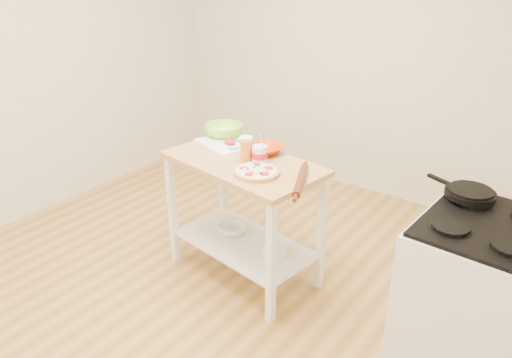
{
  "coord_description": "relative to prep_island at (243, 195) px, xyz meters",
  "views": [
    {
      "loc": [
        2.0,
        -2.04,
        2.19
      ],
      "look_at": [
        0.2,
        0.41,
        0.79
      ],
      "focal_mm": 35.0,
      "sensor_mm": 36.0,
      "label": 1
    }
  ],
  "objects": [
    {
      "name": "orange_bowl",
      "position": [
        0.05,
        0.21,
        0.28
      ],
      "size": [
        0.28,
        0.28,
        0.06
      ],
      "primitive_type": "imported",
      "rotation": [
        0.0,
        0.0,
        -0.25
      ],
      "color": "#D93A02",
      "rests_on": "prep_island"
    },
    {
      "name": "knife",
      "position": [
        -0.38,
        0.26,
        0.27
      ],
      "size": [
        0.27,
        0.05,
        0.01
      ],
      "rotation": [
        0.0,
        0.0,
        -0.14
      ],
      "color": "silver",
      "rests_on": "cutting_board"
    },
    {
      "name": "pizza",
      "position": [
        0.2,
        -0.12,
        0.27
      ],
      "size": [
        0.29,
        0.29,
        0.05
      ],
      "rotation": [
        0.0,
        0.0,
        -0.53
      ],
      "color": "#E6A062",
      "rests_on": "prep_island"
    },
    {
      "name": "prep_island",
      "position": [
        0.0,
        0.0,
        0.0
      ],
      "size": [
        1.16,
        0.74,
        0.9
      ],
      "rotation": [
        0.0,
        0.0,
        -0.14
      ],
      "color": "tan",
      "rests_on": "ground"
    },
    {
      "name": "spatula",
      "position": [
        -0.14,
        0.12,
        0.27
      ],
      "size": [
        0.14,
        0.09,
        0.01
      ],
      "rotation": [
        0.0,
        0.0,
        0.26
      ],
      "color": "#34C29C",
      "rests_on": "cutting_board"
    },
    {
      "name": "shelf_glass_bowl",
      "position": [
        -0.15,
        0.06,
        -0.35
      ],
      "size": [
        0.27,
        0.27,
        0.07
      ],
      "primitive_type": "imported",
      "rotation": [
        0.0,
        0.0,
        0.28
      ],
      "color": "silver",
      "rests_on": "prep_island"
    },
    {
      "name": "beer_pint",
      "position": [
        0.02,
        0.01,
        0.34
      ],
      "size": [
        0.09,
        0.09,
        0.17
      ],
      "color": "orange",
      "rests_on": "prep_island"
    },
    {
      "name": "rolling_pin",
      "position": [
        0.5,
        -0.09,
        0.28
      ],
      "size": [
        0.22,
        0.4,
        0.05
      ],
      "primitive_type": "cylinder",
      "rotation": [
        1.57,
        0.0,
        0.43
      ],
      "color": "#5C2815",
      "rests_on": "prep_island"
    },
    {
      "name": "gas_stove",
      "position": [
        1.56,
        0.01,
        -0.17
      ],
      "size": [
        0.69,
        0.79,
        1.11
      ],
      "rotation": [
        0.0,
        0.0,
        -0.05
      ],
      "color": "silver",
      "rests_on": "ground"
    },
    {
      "name": "skillet",
      "position": [
        1.39,
        0.23,
        0.33
      ],
      "size": [
        0.41,
        0.27,
        0.03
      ],
      "rotation": [
        0.0,
        0.0,
        -0.4
      ],
      "color": "black",
      "rests_on": "gas_stove"
    },
    {
      "name": "room_shell",
      "position": [
        -0.11,
        -0.4,
        0.71
      ],
      "size": [
        4.04,
        4.54,
        2.74
      ],
      "color": "#B58843",
      "rests_on": "ground"
    },
    {
      "name": "green_bowl",
      "position": [
        -0.41,
        0.3,
        0.3
      ],
      "size": [
        0.35,
        0.35,
        0.09
      ],
      "primitive_type": "imported",
      "rotation": [
        0.0,
        0.0,
        -0.25
      ],
      "color": "#93E737",
      "rests_on": "prep_island"
    },
    {
      "name": "yogurt_tub",
      "position": [
        0.12,
        0.03,
        0.32
      ],
      "size": [
        0.1,
        0.1,
        0.22
      ],
      "color": "white",
      "rests_on": "prep_island"
    },
    {
      "name": "shelf_bin",
      "position": [
        0.29,
        -0.04,
        -0.33
      ],
      "size": [
        0.13,
        0.13,
        0.11
      ],
      "primitive_type": "cube",
      "rotation": [
        0.0,
        0.0,
        -0.14
      ],
      "color": "white",
      "rests_on": "prep_island"
    },
    {
      "name": "cutting_board",
      "position": [
        -0.3,
        0.17,
        0.26
      ],
      "size": [
        0.48,
        0.41,
        0.04
      ],
      "rotation": [
        0.0,
        0.0,
        -0.33
      ],
      "color": "white",
      "rests_on": "prep_island"
    }
  ]
}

